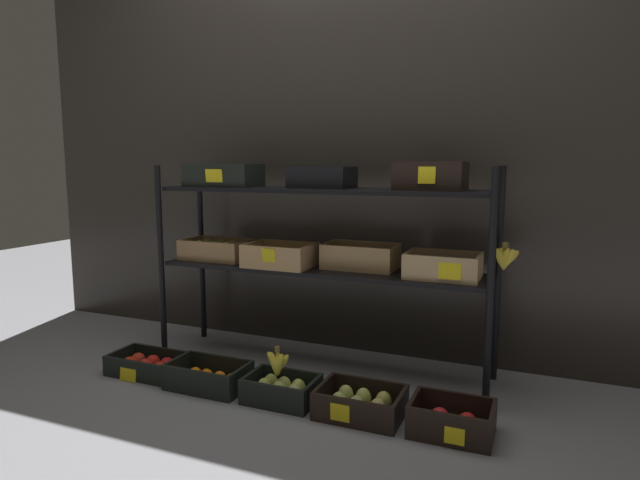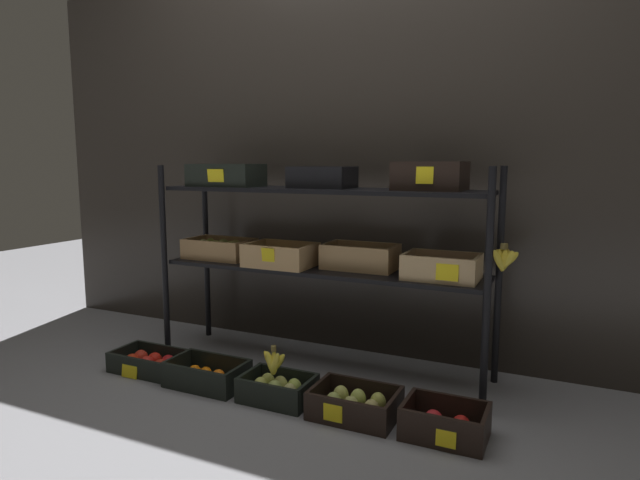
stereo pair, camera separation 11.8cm
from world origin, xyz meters
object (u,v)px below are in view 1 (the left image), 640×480
at_px(crate_ground_right_pear, 361,404).
at_px(crate_ground_rightmost_apple_red, 452,422).
at_px(display_rack, 319,230).
at_px(crate_ground_pear, 282,390).
at_px(crate_ground_tangerine, 209,378).
at_px(banana_bunch_loose, 278,363).
at_px(crate_ground_apple_red, 149,365).

bearing_deg(crate_ground_right_pear, crate_ground_rightmost_apple_red, -1.72).
height_order(display_rack, crate_ground_pear, display_rack).
bearing_deg(crate_ground_tangerine, banana_bunch_loose, -0.15).
xyz_separation_m(crate_ground_apple_red, crate_ground_tangerine, (0.37, -0.03, 0.00)).
height_order(crate_ground_pear, banana_bunch_loose, banana_bunch_loose).
relative_size(crate_ground_apple_red, crate_ground_pear, 1.19).
height_order(crate_ground_pear, crate_ground_rightmost_apple_red, crate_ground_rightmost_apple_red).
bearing_deg(display_rack, crate_ground_right_pear, -49.73).
bearing_deg(crate_ground_apple_red, display_rack, 29.18).
xyz_separation_m(crate_ground_tangerine, crate_ground_right_pear, (0.75, 0.00, 0.01)).
relative_size(display_rack, crate_ground_tangerine, 4.89).
bearing_deg(crate_ground_right_pear, crate_ground_apple_red, 178.82).
bearing_deg(crate_ground_rightmost_apple_red, crate_ground_tangerine, 179.60).
xyz_separation_m(display_rack, crate_ground_rightmost_apple_red, (0.75, -0.45, -0.66)).
relative_size(display_rack, crate_ground_right_pear, 5.11).
relative_size(crate_ground_apple_red, banana_bunch_loose, 2.77).
distance_m(display_rack, crate_ground_pear, 0.80).
bearing_deg(crate_ground_apple_red, banana_bunch_loose, -2.14).
bearing_deg(crate_ground_pear, crate_ground_tangerine, 179.93).
distance_m(crate_ground_right_pear, crate_ground_rightmost_apple_red, 0.38).
bearing_deg(display_rack, crate_ground_apple_red, -150.82).
bearing_deg(crate_ground_pear, display_rack, 91.10).
bearing_deg(crate_ground_pear, crate_ground_apple_red, 177.94).
height_order(crate_ground_tangerine, crate_ground_pear, crate_ground_tangerine).
distance_m(crate_ground_tangerine, banana_bunch_loose, 0.39).
xyz_separation_m(crate_ground_apple_red, crate_ground_right_pear, (1.12, -0.02, 0.01)).
height_order(crate_ground_apple_red, crate_ground_pear, crate_ground_pear).
height_order(crate_ground_apple_red, crate_ground_tangerine, crate_ground_tangerine).
distance_m(crate_ground_right_pear, banana_bunch_loose, 0.40).
height_order(crate_ground_right_pear, banana_bunch_loose, banana_bunch_loose).
xyz_separation_m(crate_ground_right_pear, banana_bunch_loose, (-0.38, -0.00, 0.12)).
xyz_separation_m(crate_ground_apple_red, banana_bunch_loose, (0.74, -0.03, 0.13)).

